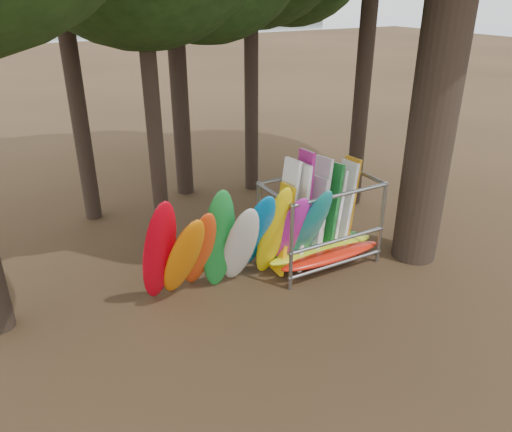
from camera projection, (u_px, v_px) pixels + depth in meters
ground at (279, 299)px, 11.23m from camera, size 120.00×120.00×0.00m
lake at (13, 45)px, 58.76m from camera, size 160.00×160.00×0.00m
kayak_row at (236, 242)px, 11.00m from camera, size 4.29×2.13×2.97m
storage_rack at (319, 225)px, 12.35m from camera, size 3.07×1.61×2.90m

